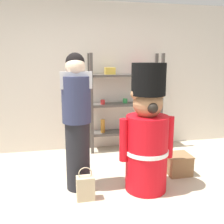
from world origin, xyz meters
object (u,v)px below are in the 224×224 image
(teddy_bear_guard, at_px, (147,135))
(shopping_bag, at_px, (86,188))
(merchandise_shelf, at_px, (125,102))
(display_crate, at_px, (178,164))
(person_shopper, at_px, (77,120))

(teddy_bear_guard, relative_size, shopping_bag, 3.90)
(teddy_bear_guard, height_order, shopping_bag, teddy_bear_guard)
(merchandise_shelf, bearing_deg, display_crate, -68.49)
(teddy_bear_guard, bearing_deg, shopping_bag, -172.52)
(merchandise_shelf, height_order, person_shopper, merchandise_shelf)
(person_shopper, bearing_deg, shopping_bag, -79.31)
(shopping_bag, relative_size, display_crate, 1.20)
(teddy_bear_guard, distance_m, person_shopper, 0.88)
(shopping_bag, bearing_deg, merchandise_shelf, 61.06)
(person_shopper, bearing_deg, teddy_bear_guard, -13.69)
(person_shopper, distance_m, display_crate, 1.63)
(teddy_bear_guard, bearing_deg, display_crate, 28.38)
(teddy_bear_guard, distance_m, shopping_bag, 0.97)
(person_shopper, bearing_deg, display_crate, 4.83)
(display_crate, bearing_deg, person_shopper, -175.17)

